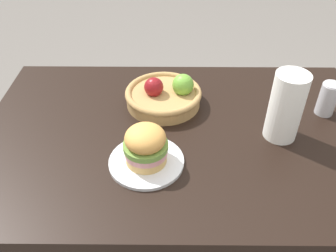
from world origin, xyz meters
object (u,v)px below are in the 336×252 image
(soda_can, at_px, (328,99))
(fruit_basket, at_px, (164,95))
(sandwich, at_px, (146,145))
(paper_towel_roll, at_px, (286,107))
(plate, at_px, (146,162))

(soda_can, height_order, fruit_basket, soda_can)
(sandwich, bearing_deg, fruit_basket, 81.05)
(soda_can, height_order, paper_towel_roll, paper_towel_roll)
(plate, relative_size, fruit_basket, 0.82)
(sandwich, bearing_deg, plate, 90.00)
(paper_towel_roll, bearing_deg, sandwich, -162.66)
(fruit_basket, height_order, paper_towel_roll, paper_towel_roll)
(soda_can, bearing_deg, paper_towel_roll, -146.42)
(plate, height_order, paper_towel_roll, paper_towel_roll)
(plate, distance_m, fruit_basket, 0.33)
(plate, height_order, fruit_basket, fruit_basket)
(plate, relative_size, soda_can, 1.88)
(plate, relative_size, paper_towel_roll, 0.99)
(soda_can, distance_m, paper_towel_roll, 0.24)
(paper_towel_roll, bearing_deg, fruit_basket, 155.12)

